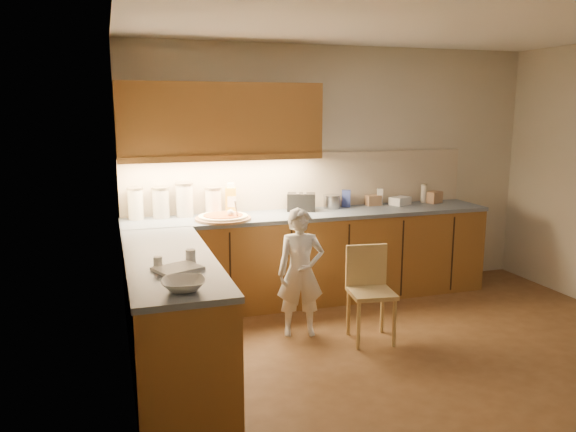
# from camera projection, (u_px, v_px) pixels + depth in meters

# --- Properties ---
(room) EXTENTS (4.54, 4.50, 2.62)m
(room) POSITION_uv_depth(u_px,v_px,m) (443.00, 148.00, 4.08)
(room) COLOR brown
(room) RESTS_ON ground
(l_counter) EXTENTS (3.77, 2.62, 0.92)m
(l_counter) POSITION_uv_depth(u_px,v_px,m) (274.00, 273.00, 5.19)
(l_counter) COLOR #8F5E29
(l_counter) RESTS_ON ground
(backsplash) EXTENTS (3.75, 0.02, 0.58)m
(backsplash) POSITION_uv_depth(u_px,v_px,m) (303.00, 181.00, 5.91)
(backsplash) COLOR beige
(backsplash) RESTS_ON l_counter
(upper_cabinets) EXTENTS (1.95, 0.36, 0.73)m
(upper_cabinets) POSITION_uv_depth(u_px,v_px,m) (221.00, 120.00, 5.36)
(upper_cabinets) COLOR #8F5E29
(upper_cabinets) RESTS_ON ground
(pizza_on_board) EXTENTS (0.53, 0.53, 0.22)m
(pizza_on_board) POSITION_uv_depth(u_px,v_px,m) (223.00, 217.00, 5.31)
(pizza_on_board) COLOR #AA7E55
(pizza_on_board) RESTS_ON l_counter
(child) EXTENTS (0.46, 0.35, 1.12)m
(child) POSITION_uv_depth(u_px,v_px,m) (301.00, 273.00, 4.86)
(child) COLOR silver
(child) RESTS_ON ground
(wooden_chair) EXTENTS (0.41, 0.41, 0.81)m
(wooden_chair) POSITION_uv_depth(u_px,v_px,m) (369.00, 286.00, 4.79)
(wooden_chair) COLOR tan
(wooden_chair) RESTS_ON ground
(mixing_bowl) EXTENTS (0.28, 0.28, 0.06)m
(mixing_bowl) POSITION_uv_depth(u_px,v_px,m) (184.00, 285.00, 3.27)
(mixing_bowl) COLOR white
(mixing_bowl) RESTS_ON l_counter
(canister_a) EXTENTS (0.15, 0.15, 0.31)m
(canister_a) POSITION_uv_depth(u_px,v_px,m) (136.00, 203.00, 5.31)
(canister_a) COLOR white
(canister_a) RESTS_ON l_counter
(canister_b) EXTENTS (0.17, 0.17, 0.30)m
(canister_b) POSITION_uv_depth(u_px,v_px,m) (161.00, 202.00, 5.39)
(canister_b) COLOR beige
(canister_b) RESTS_ON l_counter
(canister_c) EXTENTS (0.18, 0.18, 0.33)m
(canister_c) POSITION_uv_depth(u_px,v_px,m) (185.00, 199.00, 5.45)
(canister_c) COLOR silver
(canister_c) RESTS_ON l_counter
(canister_d) EXTENTS (0.17, 0.17, 0.28)m
(canister_d) POSITION_uv_depth(u_px,v_px,m) (213.00, 201.00, 5.54)
(canister_d) COLOR white
(canister_d) RESTS_ON l_counter
(oil_jug) EXTENTS (0.12, 0.10, 0.32)m
(oil_jug) POSITION_uv_depth(u_px,v_px,m) (231.00, 200.00, 5.56)
(oil_jug) COLOR gold
(oil_jug) RESTS_ON l_counter
(toaster) EXTENTS (0.32, 0.25, 0.19)m
(toaster) POSITION_uv_depth(u_px,v_px,m) (301.00, 202.00, 5.76)
(toaster) COLOR black
(toaster) RESTS_ON l_counter
(steel_pot) EXTENTS (0.19, 0.19, 0.14)m
(steel_pot) POSITION_uv_depth(u_px,v_px,m) (332.00, 202.00, 5.91)
(steel_pot) COLOR #A8A8AD
(steel_pot) RESTS_ON l_counter
(blue_box) EXTENTS (0.11, 0.10, 0.18)m
(blue_box) POSITION_uv_depth(u_px,v_px,m) (346.00, 198.00, 6.00)
(blue_box) COLOR #324297
(blue_box) RESTS_ON l_counter
(card_box_a) EXTENTS (0.15, 0.11, 0.11)m
(card_box_a) POSITION_uv_depth(u_px,v_px,m) (373.00, 200.00, 6.10)
(card_box_a) COLOR #A37B57
(card_box_a) RESTS_ON l_counter
(white_bottle) EXTENTS (0.08, 0.08, 0.18)m
(white_bottle) POSITION_uv_depth(u_px,v_px,m) (380.00, 197.00, 6.11)
(white_bottle) COLOR silver
(white_bottle) RESTS_ON l_counter
(flat_pack) EXTENTS (0.26, 0.23, 0.09)m
(flat_pack) POSITION_uv_depth(u_px,v_px,m) (400.00, 201.00, 6.14)
(flat_pack) COLOR white
(flat_pack) RESTS_ON l_counter
(tall_jar) EXTENTS (0.07, 0.07, 0.21)m
(tall_jar) POSITION_uv_depth(u_px,v_px,m) (424.00, 193.00, 6.24)
(tall_jar) COLOR silver
(tall_jar) RESTS_ON l_counter
(card_box_b) EXTENTS (0.20, 0.18, 0.13)m
(card_box_b) POSITION_uv_depth(u_px,v_px,m) (434.00, 197.00, 6.25)
(card_box_b) COLOR tan
(card_box_b) RESTS_ON l_counter
(dough_cloth) EXTENTS (0.35, 0.32, 0.02)m
(dough_cloth) POSITION_uv_depth(u_px,v_px,m) (178.00, 268.00, 3.68)
(dough_cloth) COLOR white
(dough_cloth) RESTS_ON l_counter
(spice_jar_a) EXTENTS (0.07, 0.07, 0.08)m
(spice_jar_a) POSITION_uv_depth(u_px,v_px,m) (158.00, 263.00, 3.71)
(spice_jar_a) COLOR white
(spice_jar_a) RESTS_ON l_counter
(spice_jar_b) EXTENTS (0.09, 0.09, 0.09)m
(spice_jar_b) POSITION_uv_depth(u_px,v_px,m) (191.00, 256.00, 3.85)
(spice_jar_b) COLOR white
(spice_jar_b) RESTS_ON l_counter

